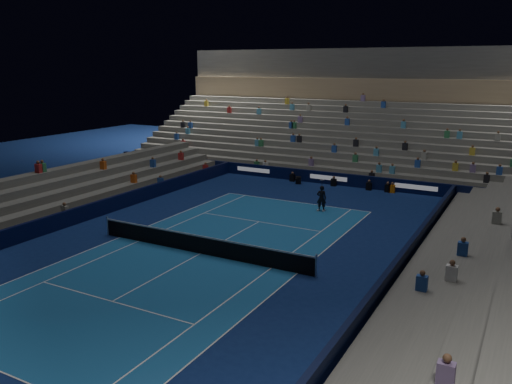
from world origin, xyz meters
The scene contains 11 objects.
ground centered at (0.00, 0.00, 0.00)m, with size 90.00×90.00×0.00m, color navy.
court_surface centered at (0.00, 0.00, 0.01)m, with size 10.97×23.77×0.01m, color #1B5796.
sponsor_barrier_far centered at (0.00, 18.50, 0.50)m, with size 44.00×0.25×1.00m, color black.
sponsor_barrier_east centered at (9.70, 0.00, 0.50)m, with size 0.25×37.00×1.00m, color black.
sponsor_barrier_west centered at (-9.70, 0.00, 0.50)m, with size 0.25×37.00×1.00m, color black.
grandstand_main centered at (0.00, 27.90, 3.38)m, with size 44.00×15.20×11.20m.
grandstand_east centered at (13.17, 0.00, 0.92)m, with size 5.00×37.00×2.50m.
grandstand_west centered at (-13.17, 0.00, 0.92)m, with size 5.00×37.00×2.50m.
tennis_net centered at (0.00, 0.00, 0.50)m, with size 12.90×0.10×1.10m.
tennis_player centered at (2.47, 10.58, 0.87)m, with size 0.64×0.42×1.75m, color black.
broadcast_camera centered at (-2.27, 17.45, 0.30)m, with size 0.60×0.96×0.58m.
Camera 1 is at (14.64, -20.89, 9.46)m, focal length 36.48 mm.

